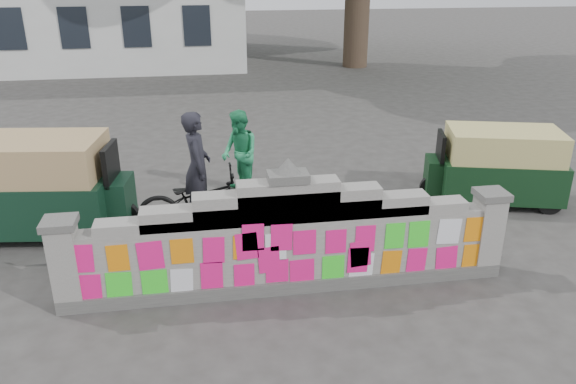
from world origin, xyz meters
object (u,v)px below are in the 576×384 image
(rickshaw_left, at_px, (37,185))
(cyclist_bike, at_px, (200,201))
(pedestrian, at_px, (240,153))
(cyclist_rider, at_px, (198,180))
(rickshaw_right, at_px, (497,165))

(rickshaw_left, bearing_deg, cyclist_bike, -0.42)
(cyclist_bike, height_order, pedestrian, pedestrian)
(cyclist_rider, bearing_deg, pedestrian, -29.11)
(pedestrian, height_order, rickshaw_left, pedestrian)
(rickshaw_left, bearing_deg, rickshaw_right, 7.78)
(rickshaw_right, bearing_deg, cyclist_rider, 19.34)
(rickshaw_left, relative_size, rickshaw_right, 1.16)
(cyclist_bike, distance_m, rickshaw_right, 5.78)
(rickshaw_left, distance_m, rickshaw_right, 8.49)
(cyclist_rider, xyz_separation_m, rickshaw_left, (-2.73, 0.39, -0.07))
(cyclist_rider, relative_size, rickshaw_left, 0.60)
(pedestrian, bearing_deg, cyclist_rider, -48.25)
(cyclist_bike, relative_size, cyclist_rider, 1.12)
(cyclist_bike, height_order, cyclist_rider, cyclist_rider)
(rickshaw_right, bearing_deg, pedestrian, 1.72)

